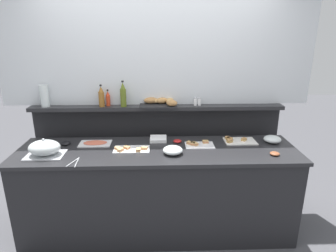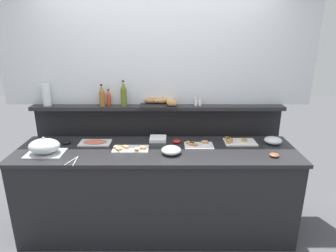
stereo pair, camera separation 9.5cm
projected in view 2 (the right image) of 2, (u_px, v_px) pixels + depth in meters
The scene contains 23 objects.
ground_plane at pixel (160, 198), 3.67m from camera, with size 12.00×12.00×0.00m, color #4C4C51.
buffet_counter at pixel (158, 191), 2.96m from camera, with size 2.71×0.71×0.92m.
back_ledge_unit at pixel (159, 153), 3.40m from camera, with size 2.74×0.22×1.24m.
upper_wall_panel at pixel (158, 40), 3.03m from camera, with size 3.34×0.08×1.36m, color silver.
sandwich_platter_side at pixel (131, 149), 2.80m from camera, with size 0.34×0.18×0.04m.
sandwich_platter_front at pixel (239, 142), 2.98m from camera, with size 0.32×0.21×0.04m.
sandwich_platter_rear at pixel (198, 145), 2.89m from camera, with size 0.28×0.18×0.04m.
cold_cuts_platter at pixel (96, 142), 2.96m from camera, with size 0.32×0.19×0.02m.
serving_cloche at pixel (45, 147), 2.68m from camera, with size 0.34×0.24×0.17m.
glass_bowl_large at pixel (274, 141), 2.94m from camera, with size 0.18×0.18×0.07m.
glass_bowl_medium at pixel (172, 151), 2.70m from camera, with size 0.18×0.18×0.07m.
condiment_bowl_red at pixel (67, 142), 2.95m from camera, with size 0.09×0.09×0.03m, color black.
condiment_bowl_cream at pixel (178, 141), 2.97m from camera, with size 0.09×0.09×0.03m, color red.
condiment_bowl_teal at pixel (275, 155), 2.64m from camera, with size 0.09×0.09×0.03m, color brown.
serving_tongs at pixel (74, 161), 2.56m from camera, with size 0.08×0.19×0.01m.
napkin_stack at pixel (159, 139), 3.04m from camera, with size 0.17×0.17×0.03m, color white.
vinegar_bottle_amber at pixel (103, 96), 3.10m from camera, with size 0.06×0.06×0.24m.
hot_sauce_bottle at pixel (110, 98), 3.15m from camera, with size 0.04×0.04×0.18m.
olive_oil_bottle at pixel (124, 95), 3.09m from camera, with size 0.06×0.06×0.28m.
salt_shaker at pixel (197, 102), 3.13m from camera, with size 0.03×0.03×0.09m.
pepper_shaker at pixel (201, 102), 3.13m from camera, with size 0.03×0.03×0.09m.
bread_basket at pixel (161, 102), 3.15m from camera, with size 0.41×0.28×0.08m.
water_carafe at pixel (47, 95), 3.12m from camera, with size 0.09×0.09×0.23m, color silver.
Camera 2 is at (0.11, -2.60, 2.01)m, focal length 31.12 mm.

